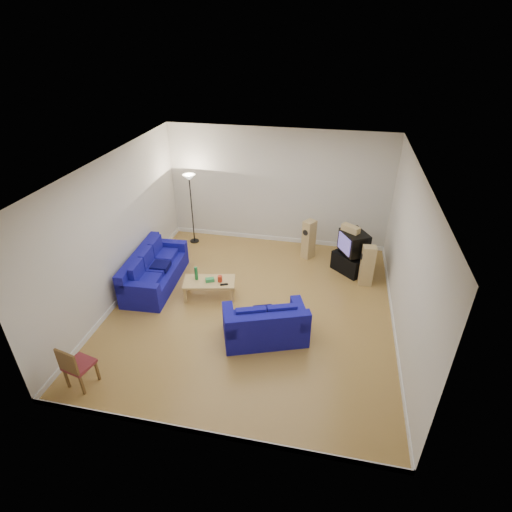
% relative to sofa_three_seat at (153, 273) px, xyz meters
% --- Properties ---
extents(room, '(6.01, 6.51, 3.21)m').
position_rel_sofa_three_seat_xyz_m(room, '(2.51, -0.45, 1.23)').
color(room, olive).
rests_on(room, ground).
extents(sofa_three_seat, '(1.06, 2.23, 0.84)m').
position_rel_sofa_three_seat_xyz_m(sofa_three_seat, '(0.00, 0.00, 0.00)').
color(sofa_three_seat, '#0A0776').
rests_on(sofa_three_seat, ground).
extents(sofa_loveseat, '(1.82, 1.39, 0.80)m').
position_rel_sofa_three_seat_xyz_m(sofa_loveseat, '(2.97, -1.36, -0.01)').
color(sofa_loveseat, '#0A0776').
rests_on(sofa_loveseat, ground).
extents(coffee_table, '(1.24, 0.80, 0.42)m').
position_rel_sofa_three_seat_xyz_m(coffee_table, '(1.46, -0.22, 0.05)').
color(coffee_table, tan).
rests_on(coffee_table, ground).
extents(bottle, '(0.09, 0.09, 0.32)m').
position_rel_sofa_three_seat_xyz_m(bottle, '(1.17, -0.21, 0.27)').
color(bottle, '#197233').
rests_on(bottle, coffee_table).
extents(tissue_box, '(0.22, 0.18, 0.08)m').
position_rel_sofa_three_seat_xyz_m(tissue_box, '(1.49, -0.23, 0.15)').
color(tissue_box, green).
rests_on(tissue_box, coffee_table).
extents(red_canister, '(0.12, 0.12, 0.14)m').
position_rel_sofa_three_seat_xyz_m(red_canister, '(1.71, -0.19, 0.18)').
color(red_canister, red).
rests_on(red_canister, coffee_table).
extents(remote, '(0.18, 0.12, 0.02)m').
position_rel_sofa_three_seat_xyz_m(remote, '(1.83, -0.30, 0.12)').
color(remote, black).
rests_on(remote, coffee_table).
extents(tv_stand, '(0.90, 0.87, 0.49)m').
position_rel_sofa_three_seat_xyz_m(tv_stand, '(4.56, 1.51, -0.07)').
color(tv_stand, black).
rests_on(tv_stand, ground).
extents(av_receiver, '(0.51, 0.52, 0.09)m').
position_rel_sofa_three_seat_xyz_m(av_receiver, '(4.52, 1.56, 0.23)').
color(av_receiver, black).
rests_on(av_receiver, tv_stand).
extents(television, '(0.78, 0.85, 0.54)m').
position_rel_sofa_three_seat_xyz_m(television, '(4.61, 1.48, 0.54)').
color(television, black).
rests_on(television, av_receiver).
extents(centre_speaker, '(0.47, 0.40, 0.16)m').
position_rel_sofa_three_seat_xyz_m(centre_speaker, '(4.50, 1.51, 0.89)').
color(centre_speaker, tan).
rests_on(centre_speaker, television).
extents(speaker_left, '(0.38, 0.39, 1.05)m').
position_rel_sofa_three_seat_xyz_m(speaker_left, '(3.49, 2.04, 0.22)').
color(speaker_left, tan).
rests_on(speaker_left, ground).
extents(speaker_right, '(0.33, 0.27, 1.02)m').
position_rel_sofa_three_seat_xyz_m(speaker_right, '(4.96, 1.02, 0.20)').
color(speaker_right, tan).
rests_on(speaker_right, ground).
extents(floor_lamp, '(0.34, 0.34, 2.00)m').
position_rel_sofa_three_seat_xyz_m(floor_lamp, '(0.22, 2.25, 1.34)').
color(floor_lamp, black).
rests_on(floor_lamp, ground).
extents(dining_chair, '(0.51, 0.51, 0.89)m').
position_rel_sofa_three_seat_xyz_m(dining_chair, '(0.07, -3.20, 0.18)').
color(dining_chair, brown).
rests_on(dining_chair, ground).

